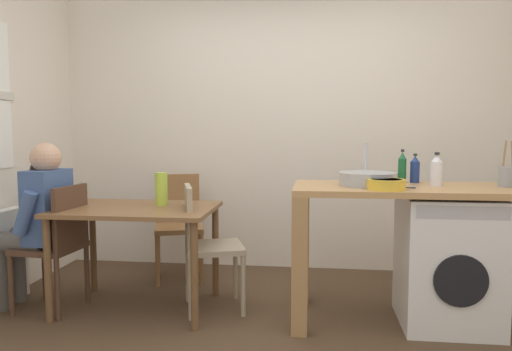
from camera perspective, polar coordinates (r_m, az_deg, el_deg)
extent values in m
plane|color=#4C3826|center=(3.06, 1.54, -19.49)|extent=(5.46, 5.46, 0.00)
cube|color=silver|center=(4.52, 3.71, 6.13)|extent=(4.60, 0.10, 2.70)
cube|color=brown|center=(3.55, -13.89, -3.89)|extent=(1.10, 0.76, 0.03)
cylinder|color=brown|center=(3.55, -23.38, -10.28)|extent=(0.05, 0.05, 0.71)
cylinder|color=brown|center=(3.18, -7.29, -11.71)|extent=(0.05, 0.05, 0.71)
cylinder|color=brown|center=(4.12, -18.70, -8.01)|extent=(0.05, 0.05, 0.71)
cylinder|color=brown|center=(3.80, -4.81, -8.86)|extent=(0.05, 0.05, 0.71)
cube|color=#4C3323|center=(3.78, -23.24, -7.86)|extent=(0.44, 0.44, 0.04)
cube|color=#4C3323|center=(3.64, -21.06, -4.68)|extent=(0.07, 0.38, 0.45)
cylinder|color=#4C3323|center=(3.81, -26.97, -11.42)|extent=(0.04, 0.04, 0.45)
cylinder|color=#4C3323|center=(4.08, -23.72, -10.19)|extent=(0.04, 0.04, 0.45)
cylinder|color=#4C3323|center=(3.60, -22.43, -12.21)|extent=(0.04, 0.04, 0.45)
cylinder|color=#4C3323|center=(3.89, -19.35, -10.81)|extent=(0.04, 0.04, 0.45)
cube|color=gray|center=(3.50, -4.96, -8.49)|extent=(0.50, 0.50, 0.04)
cube|color=gray|center=(3.44, -7.98, -4.93)|extent=(0.15, 0.37, 0.45)
cylinder|color=gray|center=(3.75, -2.43, -11.08)|extent=(0.04, 0.04, 0.45)
cylinder|color=gray|center=(3.41, -1.52, -12.76)|extent=(0.04, 0.04, 0.45)
cylinder|color=gray|center=(3.72, -8.03, -11.28)|extent=(0.04, 0.04, 0.45)
cylinder|color=gray|center=(3.38, -7.72, -13.01)|extent=(0.04, 0.04, 0.45)
cube|color=olive|center=(4.22, -9.13, -6.15)|extent=(0.50, 0.50, 0.04)
cube|color=olive|center=(4.36, -9.23, -2.79)|extent=(0.37, 0.15, 0.45)
cylinder|color=olive|center=(4.11, -6.48, -9.67)|extent=(0.04, 0.04, 0.45)
cylinder|color=olive|center=(4.10, -11.58, -9.77)|extent=(0.04, 0.04, 0.45)
cylinder|color=olive|center=(4.46, -6.80, -8.49)|extent=(0.04, 0.04, 0.45)
cylinder|color=olive|center=(4.45, -11.48, -8.58)|extent=(0.04, 0.04, 0.45)
cylinder|color=#595651|center=(3.97, -27.95, -10.77)|extent=(0.11, 0.11, 0.45)
cylinder|color=#595651|center=(4.11, -26.30, -10.19)|extent=(0.11, 0.11, 0.45)
cylinder|color=#595651|center=(3.81, -26.28, -7.12)|extent=(0.41, 0.18, 0.14)
cylinder|color=#595651|center=(3.95, -24.64, -6.63)|extent=(0.41, 0.18, 0.14)
cube|color=#3F598C|center=(3.73, -23.41, -3.36)|extent=(0.23, 0.36, 0.52)
cylinder|color=#3F598C|center=(3.58, -25.63, -4.02)|extent=(0.19, 0.11, 0.31)
cylinder|color=#3F598C|center=(3.91, -21.84, -3.13)|extent=(0.19, 0.11, 0.31)
sphere|color=tan|center=(3.70, -23.60, 1.94)|extent=(0.21, 0.21, 0.21)
sphere|color=black|center=(3.74, -24.30, 0.67)|extent=(0.12, 0.12, 0.12)
cube|color=tan|center=(3.33, 17.56, -1.56)|extent=(1.50, 0.68, 0.04)
cube|color=#A07749|center=(3.08, 5.18, -10.63)|extent=(0.10, 0.10, 0.88)
cube|color=#A07749|center=(3.64, 5.48, -8.13)|extent=(0.10, 0.10, 0.88)
cube|color=white|center=(3.47, 21.67, -9.32)|extent=(0.60, 0.60, 0.86)
cylinder|color=black|center=(3.20, 23.04, -11.41)|extent=(0.32, 0.02, 0.32)
cube|color=#B2B2B7|center=(3.11, 23.28, -4.06)|extent=(0.54, 0.01, 0.08)
cylinder|color=#9EA0A5|center=(3.28, 13.08, -0.40)|extent=(0.38, 0.38, 0.09)
cylinder|color=#B2B2B7|center=(3.45, 12.80, 1.46)|extent=(0.02, 0.02, 0.28)
cylinder|color=#19592D|center=(3.53, 16.88, 0.55)|extent=(0.06, 0.06, 0.17)
cone|color=#19592D|center=(3.53, 16.93, 2.29)|extent=(0.05, 0.05, 0.05)
cylinder|color=#262626|center=(3.53, 16.94, 2.83)|extent=(0.02, 0.02, 0.02)
cylinder|color=navy|center=(3.56, 18.26, 0.37)|extent=(0.06, 0.06, 0.15)
cone|color=navy|center=(3.56, 18.31, 1.88)|extent=(0.06, 0.06, 0.04)
cylinder|color=#262626|center=(3.55, 18.32, 2.34)|extent=(0.03, 0.03, 0.02)
cylinder|color=silver|center=(3.40, 20.55, 0.19)|extent=(0.08, 0.08, 0.16)
cone|color=silver|center=(3.40, 20.60, 1.92)|extent=(0.07, 0.07, 0.04)
cylinder|color=#262626|center=(3.40, 20.62, 2.44)|extent=(0.03, 0.03, 0.02)
cylinder|color=gold|center=(3.10, 15.13, -1.01)|extent=(0.24, 0.24, 0.07)
cylinder|color=olive|center=(3.09, 15.14, -0.71)|extent=(0.19, 0.19, 0.03)
cylinder|color=gray|center=(3.54, 27.54, -0.14)|extent=(0.11, 0.11, 0.13)
cylinder|color=#99724C|center=(3.53, 27.31, 2.22)|extent=(0.01, 0.04, 0.18)
cylinder|color=#99724C|center=(3.52, 28.01, 2.19)|extent=(0.01, 0.05, 0.18)
cylinder|color=#A8C63D|center=(3.58, -11.12, -1.58)|extent=(0.09, 0.09, 0.24)
cube|color=#B2B2B7|center=(3.22, 17.02, -1.34)|extent=(0.15, 0.06, 0.01)
cube|color=#262628|center=(3.22, 17.02, -1.34)|extent=(0.15, 0.06, 0.01)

